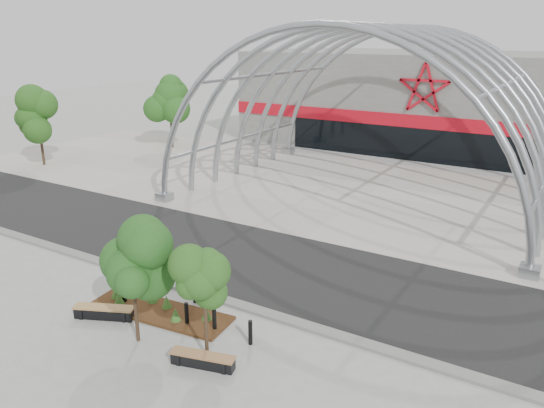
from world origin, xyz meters
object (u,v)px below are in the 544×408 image
Objects in this scene: street_tree_0 at (132,264)px; bench_1 at (203,360)px; bench_0 at (104,312)px; bollard_2 at (187,314)px; street_tree_1 at (204,285)px.

street_tree_0 is 3.70m from bench_1.
bench_0 is 4.78m from bench_1.
street_tree_0 is at bearing -116.35° from bollard_2.
street_tree_0 reaches higher than bench_0.
bench_0 reaches higher than bench_1.
street_tree_0 reaches higher than bollard_2.
bench_0 is at bearing 168.35° from street_tree_0.
bollard_2 is at bearing 21.80° from bench_0.
street_tree_1 is 2.91m from bollard_2.
street_tree_1 is at bearing 0.24° from bench_0.
street_tree_0 is at bearing -11.65° from bench_0.
street_tree_0 is 4.36× the size of bollard_2.
bollard_2 is at bearing 147.43° from street_tree_1.
bollard_2 reaches higher than bench_0.
street_tree_0 is 1.77× the size of bench_0.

